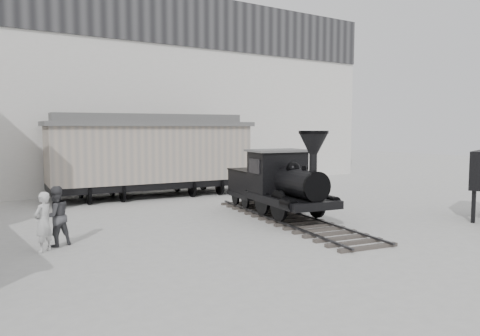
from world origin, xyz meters
TOP-DOWN VIEW (x-y plane):
  - ground at (0.00, 0.00)m, footprint 90.00×90.00m
  - north_wall at (0.00, 14.98)m, footprint 34.00×2.51m
  - locomotive at (2.01, 3.52)m, footprint 3.57×9.40m
  - boxcar at (0.15, 11.42)m, footprint 10.29×4.19m
  - visitor_a at (-6.54, 3.39)m, footprint 0.73×0.70m
  - visitor_b at (-6.10, 3.87)m, footprint 0.99×0.85m

SIDE VIEW (x-z plane):
  - ground at x=0.00m, z-range 0.00..0.00m
  - visitor_a at x=-6.54m, z-range 0.00..1.68m
  - visitor_b at x=-6.10m, z-range 0.00..1.76m
  - locomotive at x=2.01m, z-range -0.42..2.82m
  - boxcar at x=0.15m, z-range 0.10..4.20m
  - north_wall at x=0.00m, z-range 0.05..11.05m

